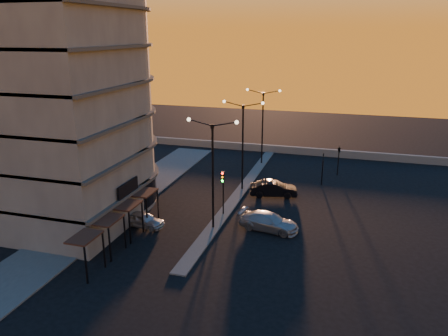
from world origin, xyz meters
TOP-DOWN VIEW (x-y plane):
  - ground at (0.00, 0.00)m, footprint 120.00×120.00m
  - sidewalk_west at (-10.50, 4.00)m, footprint 5.00×40.00m
  - median at (0.00, 10.00)m, footprint 1.20×36.00m
  - parapet at (2.00, 26.00)m, footprint 44.00×0.50m
  - building at (-14.00, 0.03)m, footprint 14.35×17.08m
  - streetlamp_near at (0.00, 0.00)m, footprint 4.32×0.32m
  - streetlamp_mid at (0.00, 10.00)m, footprint 4.32×0.32m
  - streetlamp_far at (0.00, 20.00)m, footprint 4.32×0.32m
  - traffic_light_main at (0.00, 2.87)m, footprint 0.28×0.44m
  - signal_east_a at (8.00, 14.00)m, footprint 0.13×0.16m
  - signal_east_b at (9.50, 18.00)m, footprint 0.42×1.99m
  - car_hatchback at (-5.90, -1.39)m, footprint 3.97×2.07m
  - car_sedan at (3.53, 9.08)m, footprint 5.05×2.72m
  - car_wagon at (4.61, 1.07)m, footprint 5.37×2.82m

SIDE VIEW (x-z plane):
  - ground at x=0.00m, z-range 0.00..0.00m
  - sidewalk_west at x=-10.50m, z-range 0.00..0.12m
  - median at x=0.00m, z-range 0.00..0.12m
  - parapet at x=2.00m, z-range 0.00..1.00m
  - car_hatchback at x=-5.90m, z-range 0.00..1.29m
  - car_wagon at x=4.61m, z-range 0.00..1.48m
  - car_sedan at x=3.53m, z-range 0.00..1.58m
  - signal_east_a at x=8.00m, z-range 0.13..3.73m
  - traffic_light_main at x=0.00m, z-range 0.76..5.01m
  - signal_east_b at x=9.50m, z-range 1.30..4.90m
  - streetlamp_near at x=0.00m, z-range 0.84..10.35m
  - streetlamp_mid at x=0.00m, z-range 0.84..10.35m
  - streetlamp_far at x=0.00m, z-range 0.84..10.35m
  - building at x=-14.00m, z-range -0.59..24.41m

